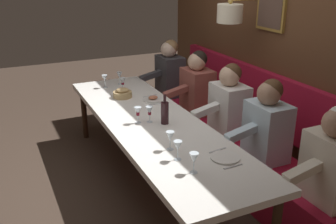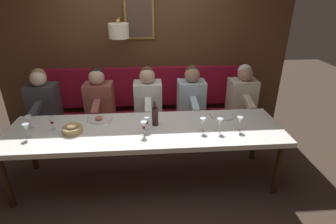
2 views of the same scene
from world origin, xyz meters
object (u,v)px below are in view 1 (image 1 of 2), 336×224
at_px(diner_farthest, 170,70).
at_px(wine_bottle, 165,113).
at_px(wine_glass_5, 170,137).
at_px(wine_glass_4, 194,159).
at_px(bread_bowl, 123,93).
at_px(wine_glass_2, 149,111).
at_px(wine_glass_3, 138,112).
at_px(diner_middle, 229,102).
at_px(diner_near, 267,123).
at_px(dining_table, 152,126).
at_px(wine_glass_0, 120,76).
at_px(diner_nearest, 332,159).
at_px(wine_glass_1, 178,146).
at_px(wine_glass_7, 105,79).
at_px(wine_glass_6, 123,82).
at_px(diner_far, 197,85).

xyz_separation_m(diner_farthest, wine_bottle, (-0.80, -1.57, 0.04)).
relative_size(diner_farthest, wine_glass_5, 4.82).
height_order(wine_glass_4, bread_bowl, wine_glass_4).
relative_size(wine_glass_2, wine_glass_3, 1.00).
relative_size(diner_middle, bread_bowl, 3.60).
bearing_deg(diner_near, wine_glass_5, 178.39).
distance_m(dining_table, wine_glass_0, 1.35).
distance_m(wine_glass_4, wine_glass_5, 0.43).
height_order(dining_table, diner_nearest, diner_nearest).
bearing_deg(wine_glass_3, bread_bowl, 81.90).
bearing_deg(wine_glass_3, wine_glass_1, -89.28).
relative_size(wine_glass_0, wine_glass_7, 1.00).
height_order(diner_farthest, wine_glass_4, diner_farthest).
distance_m(diner_farthest, wine_glass_2, 1.74).
relative_size(diner_near, wine_glass_7, 4.82).
height_order(wine_glass_1, bread_bowl, wine_glass_1).
xyz_separation_m(diner_nearest, bread_bowl, (-0.91, 2.28, -0.03)).
distance_m(dining_table, wine_glass_5, 0.68).
height_order(wine_glass_0, wine_glass_6, same).
bearing_deg(dining_table, wine_glass_5, -99.55).
height_order(dining_table, diner_middle, diner_middle).
bearing_deg(diner_middle, wine_glass_5, -148.24).
xyz_separation_m(dining_table, wine_glass_5, (-0.11, -0.65, 0.17)).
xyz_separation_m(dining_table, wine_bottle, (0.09, -0.12, 0.17)).
bearing_deg(wine_bottle, diner_nearest, -59.23).
distance_m(wine_glass_1, wine_glass_7, 2.12).
height_order(diner_middle, wine_bottle, diner_middle).
distance_m(wine_glass_1, wine_glass_2, 0.83).
bearing_deg(wine_glass_6, diner_near, -64.74).
bearing_deg(wine_glass_7, diner_nearest, -70.16).
xyz_separation_m(wine_bottle, bread_bowl, (-0.11, 0.94, -0.07)).
distance_m(wine_bottle, bread_bowl, 0.95).
bearing_deg(wine_bottle, wine_glass_3, 150.36).
xyz_separation_m(diner_far, wine_glass_0, (-0.77, 0.67, 0.04)).
bearing_deg(diner_near, wine_glass_1, -170.87).
distance_m(wine_glass_3, wine_glass_7, 1.27).
bearing_deg(wine_glass_6, wine_glass_1, -95.73).
bearing_deg(diner_near, bread_bowl, 121.26).
height_order(wine_glass_0, bread_bowl, wine_glass_0).
bearing_deg(dining_table, diner_nearest, -58.80).
bearing_deg(dining_table, bread_bowl, 92.02).
relative_size(wine_glass_6, bread_bowl, 0.75).
distance_m(dining_table, wine_glass_1, 0.87).
relative_size(diner_near, wine_glass_0, 4.82).
distance_m(diner_far, wine_glass_1, 1.82).
distance_m(wine_glass_3, wine_glass_5, 0.67).
distance_m(wine_glass_4, wine_glass_6, 2.15).
distance_m(wine_glass_0, wine_glass_2, 1.36).
bearing_deg(wine_glass_5, wine_glass_0, 83.72).
bearing_deg(wine_glass_0, bread_bowl, -104.96).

